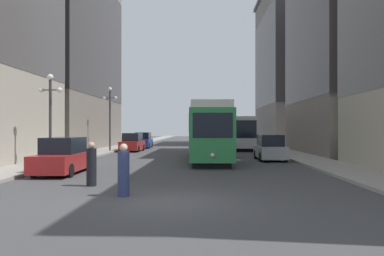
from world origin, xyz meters
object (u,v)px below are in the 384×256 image
at_px(parked_car_right_far, 270,148).
at_px(lamp_post_left_far, 110,109).
at_px(streetcar, 207,131).
at_px(lamp_post_left_near, 50,105).
at_px(pedestrian_crossing_far, 91,165).
at_px(parked_car_left_mid, 143,141).
at_px(transit_bus, 239,131).
at_px(parked_car_left_far, 132,143).
at_px(parked_car_left_near, 63,157).
at_px(pedestrian_crossing_near, 124,172).

xyz_separation_m(parked_car_right_far, lamp_post_left_far, (-13.75, 8.64, 3.26)).
relative_size(streetcar, lamp_post_left_far, 2.26).
distance_m(parked_car_right_far, lamp_post_left_near, 15.05).
relative_size(pedestrian_crossing_far, lamp_post_left_far, 0.29).
height_order(streetcar, lamp_post_left_far, lamp_post_left_far).
height_order(parked_car_left_mid, lamp_post_left_far, lamp_post_left_far).
relative_size(streetcar, parked_car_right_far, 3.03).
relative_size(parked_car_right_far, pedestrian_crossing_far, 2.62).
bearing_deg(parked_car_right_far, transit_bus, -86.36).
bearing_deg(parked_car_left_far, lamp_post_left_far, -142.01).
bearing_deg(streetcar, lamp_post_left_near, -150.42).
height_order(parked_car_left_near, pedestrian_crossing_far, parked_car_left_near).
bearing_deg(streetcar, pedestrian_crossing_near, -103.34).
distance_m(pedestrian_crossing_near, pedestrian_crossing_far, 2.79).
xyz_separation_m(parked_car_left_near, pedestrian_crossing_near, (4.38, -6.20, -0.02)).
height_order(parked_car_right_far, parked_car_left_far, same).
xyz_separation_m(streetcar, parked_car_left_far, (-7.30, 9.79, -1.26)).
distance_m(transit_bus, parked_car_left_near, 26.08).
xyz_separation_m(parked_car_left_far, lamp_post_left_far, (-1.90, -1.42, 3.26)).
bearing_deg(streetcar, transit_bus, 73.71).
relative_size(parked_car_right_far, pedestrian_crossing_near, 2.58).
bearing_deg(transit_bus, parked_car_right_far, -86.40).
xyz_separation_m(transit_bus, parked_car_left_mid, (-11.03, 1.59, -1.10)).
xyz_separation_m(parked_car_right_far, lamp_post_left_near, (-13.75, -5.44, 2.81)).
relative_size(transit_bus, parked_car_left_far, 2.92).
xyz_separation_m(streetcar, pedestrian_crossing_near, (-2.93, -14.92, -1.28)).
distance_m(streetcar, pedestrian_crossing_near, 15.26).
distance_m(streetcar, parked_car_right_far, 4.72).
height_order(streetcar, parked_car_left_mid, streetcar).
bearing_deg(parked_car_left_near, pedestrian_crossing_near, -55.98).
relative_size(parked_car_left_mid, pedestrian_crossing_near, 2.84).
bearing_deg(parked_car_left_near, parked_car_left_far, 88.81).
bearing_deg(parked_car_left_mid, pedestrian_crossing_near, -83.70).
xyz_separation_m(streetcar, lamp_post_left_near, (-9.20, -5.71, 1.55)).
relative_size(pedestrian_crossing_near, lamp_post_left_near, 0.33).
height_order(transit_bus, parked_car_left_far, transit_bus).
bearing_deg(pedestrian_crossing_near, parked_car_left_near, -47.32).
height_order(parked_car_left_far, pedestrian_crossing_far, parked_car_left_far).
height_order(streetcar, pedestrian_crossing_near, streetcar).
bearing_deg(pedestrian_crossing_near, streetcar, -93.62).
bearing_deg(lamp_post_left_far, parked_car_right_far, -32.16).
bearing_deg(lamp_post_left_far, parked_car_left_mid, 76.82).
bearing_deg(parked_car_left_far, parked_car_left_near, -88.70).
height_order(parked_car_left_near, parked_car_left_far, same).
relative_size(streetcar, parked_car_left_mid, 2.75).
bearing_deg(parked_car_left_near, streetcar, 48.85).
xyz_separation_m(transit_bus, parked_car_left_far, (-11.03, -5.10, -1.10)).
bearing_deg(pedestrian_crossing_near, parked_car_right_far, -109.54).
xyz_separation_m(parked_car_right_far, pedestrian_crossing_near, (-7.47, -14.65, -0.02)).
height_order(streetcar, parked_car_left_near, streetcar).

